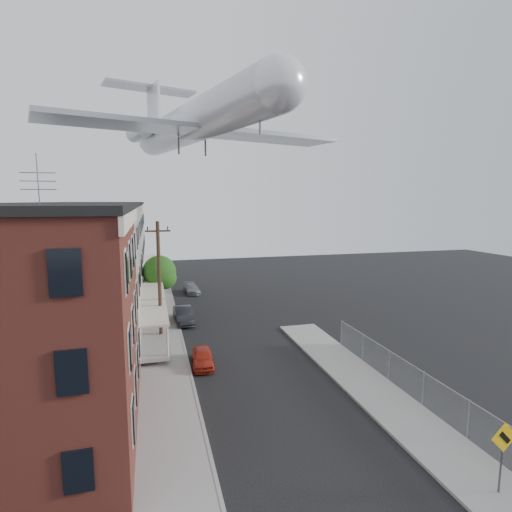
# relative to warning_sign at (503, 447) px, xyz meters

# --- Properties ---
(ground) EXTENTS (120.00, 120.00, 0.00)m
(ground) POSITION_rel_warning_sign_xyz_m (-5.60, 1.03, -1.88)
(ground) COLOR black
(ground) RESTS_ON ground
(sidewalk_left) EXTENTS (3.00, 62.00, 0.12)m
(sidewalk_left) POSITION_rel_warning_sign_xyz_m (-11.10, 25.03, -1.82)
(sidewalk_left) COLOR gray
(sidewalk_left) RESTS_ON ground
(sidewalk_right) EXTENTS (3.00, 26.00, 0.12)m
(sidewalk_right) POSITION_rel_warning_sign_xyz_m (-0.10, 7.03, -1.82)
(sidewalk_right) COLOR gray
(sidewalk_right) RESTS_ON ground
(curb_left) EXTENTS (0.15, 62.00, 0.14)m
(curb_left) POSITION_rel_warning_sign_xyz_m (-9.65, 25.03, -1.81)
(curb_left) COLOR gray
(curb_left) RESTS_ON ground
(curb_right) EXTENTS (0.15, 26.00, 0.14)m
(curb_right) POSITION_rel_warning_sign_xyz_m (-1.55, 7.03, -1.81)
(curb_right) COLOR gray
(curb_right) RESTS_ON ground
(corner_building) EXTENTS (10.31, 12.30, 12.15)m
(corner_building) POSITION_rel_warning_sign_xyz_m (-17.60, 8.03, 3.28)
(corner_building) COLOR #3A1312
(corner_building) RESTS_ON ground
(row_house_a) EXTENTS (11.98, 7.00, 10.30)m
(row_house_a) POSITION_rel_warning_sign_xyz_m (-17.56, 17.53, 3.25)
(row_house_a) COLOR slate
(row_house_a) RESTS_ON ground
(row_house_b) EXTENTS (11.98, 7.00, 10.30)m
(row_house_b) POSITION_rel_warning_sign_xyz_m (-17.56, 24.53, 3.25)
(row_house_b) COLOR gray
(row_house_b) RESTS_ON ground
(row_house_c) EXTENTS (11.98, 7.00, 10.30)m
(row_house_c) POSITION_rel_warning_sign_xyz_m (-17.56, 31.53, 3.25)
(row_house_c) COLOR slate
(row_house_c) RESTS_ON ground
(row_house_d) EXTENTS (11.98, 7.00, 10.30)m
(row_house_d) POSITION_rel_warning_sign_xyz_m (-17.56, 38.53, 3.25)
(row_house_d) COLOR gray
(row_house_d) RESTS_ON ground
(row_house_e) EXTENTS (11.98, 7.00, 10.30)m
(row_house_e) POSITION_rel_warning_sign_xyz_m (-17.56, 45.53, 3.25)
(row_house_e) COLOR slate
(row_house_e) RESTS_ON ground
(chainlink_fence) EXTENTS (0.06, 18.06, 1.90)m
(chainlink_fence) POSITION_rel_warning_sign_xyz_m (1.40, 6.03, -0.89)
(chainlink_fence) COLOR gray
(chainlink_fence) RESTS_ON ground
(warning_sign) EXTENTS (1.10, 0.11, 2.80)m
(warning_sign) POSITION_rel_warning_sign_xyz_m (0.00, 0.00, 0.00)
(warning_sign) COLOR #515156
(warning_sign) RESTS_ON ground
(utility_pole) EXTENTS (1.80, 0.26, 9.00)m
(utility_pole) POSITION_rel_warning_sign_xyz_m (-11.20, 19.03, 2.79)
(utility_pole) COLOR black
(utility_pole) RESTS_ON ground
(street_tree) EXTENTS (3.22, 3.20, 5.20)m
(street_tree) POSITION_rel_warning_sign_xyz_m (-10.87, 28.95, 1.57)
(street_tree) COLOR black
(street_tree) RESTS_ON ground
(car_near) EXTENTS (1.53, 3.37, 1.12)m
(car_near) POSITION_rel_warning_sign_xyz_m (-8.78, 14.01, -1.32)
(car_near) COLOR #A82715
(car_near) RESTS_ON ground
(car_mid) EXTENTS (1.66, 4.23, 1.37)m
(car_mid) POSITION_rel_warning_sign_xyz_m (-9.20, 23.52, -1.20)
(car_mid) COLOR black
(car_mid) RESTS_ON ground
(car_far) EXTENTS (1.75, 3.76, 1.06)m
(car_far) POSITION_rel_warning_sign_xyz_m (-7.40, 34.57, -1.35)
(car_far) COLOR slate
(car_far) RESTS_ON ground
(airplane) EXTENTS (25.27, 28.90, 8.34)m
(airplane) POSITION_rel_warning_sign_xyz_m (-7.78, 25.57, 15.30)
(airplane) COLOR silver
(airplane) RESTS_ON ground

